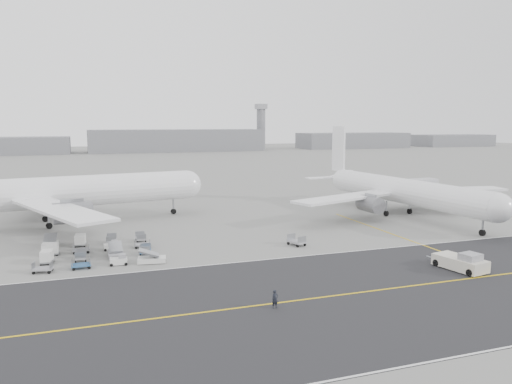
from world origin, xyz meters
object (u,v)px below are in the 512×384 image
object	(u,v)px
ground_crew_a	(275,299)
airliner_a	(48,193)
pushback_tug	(461,262)
jet_bridge	(406,188)
control_tower	(261,126)
airliner_b	(400,190)

from	to	relation	value
ground_crew_a	airliner_a	bearing A→B (deg)	107.34
pushback_tug	jet_bridge	size ratio (longest dim) A/B	0.50
pushback_tug	jet_bridge	world-z (taller)	jet_bridge
control_tower	airliner_a	size ratio (longest dim) A/B	0.53
control_tower	ground_crew_a	bearing A→B (deg)	-109.51
airliner_a	pushback_tug	xyz separation A→B (m)	(50.79, -47.21, -4.89)
control_tower	pushback_tug	distance (m)	289.73
airliner_a	jet_bridge	world-z (taller)	airliner_a
airliner_a	jet_bridge	distance (m)	72.24
pushback_tug	control_tower	bearing A→B (deg)	64.26
control_tower	pushback_tug	bearing A→B (deg)	-104.77
ground_crew_a	airliner_b	bearing A→B (deg)	35.53
control_tower	ground_crew_a	world-z (taller)	control_tower
control_tower	airliner_b	world-z (taller)	control_tower
airliner_b	pushback_tug	bearing A→B (deg)	-118.90
airliner_a	airliner_b	distance (m)	67.05
control_tower	airliner_a	distance (m)	264.02
jet_bridge	airliner_b	bearing A→B (deg)	-137.48
control_tower	jet_bridge	size ratio (longest dim) A/B	1.81
airliner_b	jet_bridge	size ratio (longest dim) A/B	2.96
airliner_a	jet_bridge	size ratio (longest dim) A/B	3.42
control_tower	airliner_b	size ratio (longest dim) A/B	0.61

